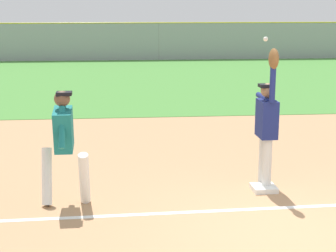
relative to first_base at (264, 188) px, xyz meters
name	(u,v)px	position (x,y,z in m)	size (l,w,h in m)	color
ground_plane	(287,231)	(-0.11, -1.58, -0.04)	(74.37, 74.37, 0.00)	tan
outfield_grass	(173,79)	(-0.11, 13.51, -0.04)	(40.93, 15.22, 0.01)	#478438
first_base	(264,188)	(0.00, 0.00, 0.00)	(0.38, 0.38, 0.08)	white
fielder	(267,121)	(0.04, 0.13, 1.08)	(0.28, 0.89, 2.28)	silver
runner	(64,140)	(-3.10, -0.34, 0.96)	(0.72, 0.84, 1.72)	white
baseball	(266,39)	(0.02, 0.31, 2.35)	(0.07, 0.07, 0.07)	white
outfield_fence	(159,41)	(-0.11, 21.11, 0.97)	(41.01, 0.08, 2.01)	#93999E
parked_car_blue	(40,43)	(-7.02, 25.38, 0.63)	(4.58, 2.48, 1.25)	#23389E
parked_car_silver	(143,42)	(-0.80, 25.19, 0.63)	(4.54, 2.41, 1.25)	#B7B7BC
parked_car_tan	(235,41)	(5.09, 25.73, 0.63)	(4.53, 2.37, 1.25)	tan
parked_car_red	(332,41)	(11.29, 25.52, 0.63)	(4.45, 2.21, 1.25)	#B21E1E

